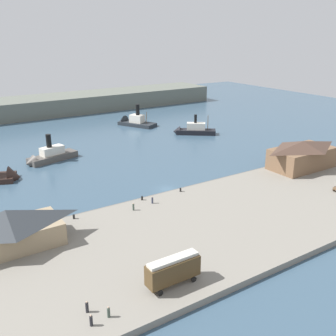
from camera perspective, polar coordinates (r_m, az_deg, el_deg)
The scene contains 18 objects.
ground_plane at distance 98.53m, azimuth -0.16°, elevation -3.06°, with size 320.00×320.00×0.00m, color #385166.
quay_promenade at distance 82.33m, azimuth 8.25°, elevation -7.51°, with size 110.00×36.00×1.20m, color gray.
seawall_edge at distance 95.57m, azimuth 1.01°, elevation -3.47°, with size 110.00×0.80×1.00m, color #666159.
ferry_shed_central_terminal at distance 74.48m, azimuth -22.15°, elevation -8.15°, with size 18.16×9.26×7.29m.
ferry_shed_west_terminal at distance 114.95m, azimuth 18.78°, elevation 1.88°, with size 18.32×10.20×7.71m.
street_tram at distance 60.47m, azimuth 0.73°, elevation -14.43°, with size 8.55×2.57×4.60m.
pedestrian_near_cart at distance 55.47m, azimuth -11.05°, elevation -20.82°, with size 0.43×0.43×1.73m.
pedestrian_standing_center at distance 56.40m, azimuth -8.58°, elevation -19.91°, with size 0.42×0.42×1.68m.
pedestrian_walking_east at distance 87.53m, azimuth -2.28°, elevation -4.67°, with size 0.40×0.40×1.62m.
pedestrian_walking_west at distance 84.53m, azimuth -5.02°, elevation -5.62°, with size 0.41×0.41×1.66m.
pedestrian_at_waters_edge at distance 57.64m, azimuth -11.62°, elevation -19.08°, with size 0.44×0.44×1.76m.
mooring_post_center_east at distance 93.81m, azimuth 1.81°, elevation -3.17°, with size 0.44×0.44×0.90m, color black.
mooring_post_east at distance 82.93m, azimuth -13.45°, elevation -6.85°, with size 0.44×0.44×0.90m, color black.
mooring_post_center_west at distance 89.42m, azimuth -3.77°, elevation -4.36°, with size 0.44×0.44×0.90m, color black.
ferry_approaching_east at distance 124.01m, azimuth -16.92°, elevation 1.62°, with size 17.01×8.43×9.49m.
ferry_moored_east at distance 166.51m, azimuth -5.14°, elevation 6.67°, with size 13.17×17.82×11.15m.
ferry_mid_harbor at distance 151.31m, azimuth 3.46°, elevation 5.46°, with size 15.50×13.39×8.76m.
far_headland at distance 195.90m, azimuth -18.11°, elevation 8.48°, with size 180.00×24.00×8.00m, color #60665B.
Camera 1 is at (-49.46, -76.60, 37.36)m, focal length 42.20 mm.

